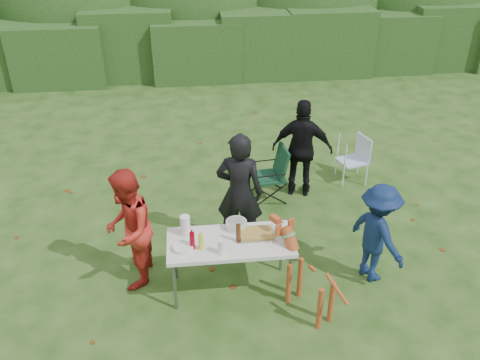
{
  "coord_description": "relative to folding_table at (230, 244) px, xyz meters",
  "views": [
    {
      "loc": [
        -0.32,
        -5.06,
        4.39
      ],
      "look_at": [
        0.32,
        0.71,
        1.0
      ],
      "focal_mm": 38.0,
      "sensor_mm": 36.0,
      "label": 1
    }
  ],
  "objects": [
    {
      "name": "camping_chair",
      "position": [
        0.79,
        2.04,
        -0.24
      ],
      "size": [
        0.61,
        0.61,
        0.89
      ],
      "primitive_type": null,
      "rotation": [
        0.0,
        0.0,
        3.25
      ],
      "color": "#123B25",
      "rests_on": "ground"
    },
    {
      "name": "lawn_chair",
      "position": [
        2.29,
        2.48,
        -0.29
      ],
      "size": [
        0.58,
        0.58,
        0.79
      ],
      "primitive_type": null,
      "rotation": [
        0.0,
        0.0,
        3.43
      ],
      "color": "#6696E7",
      "rests_on": "ground"
    },
    {
      "name": "folding_table",
      "position": [
        0.0,
        0.0,
        0.0
      ],
      "size": [
        1.5,
        0.7,
        0.74
      ],
      "color": "silver",
      "rests_on": "ground"
    },
    {
      "name": "plate_stack",
      "position": [
        -0.56,
        -0.1,
        0.08
      ],
      "size": [
        0.24,
        0.24,
        0.05
      ],
      "primitive_type": "cylinder",
      "color": "white",
      "rests_on": "folding_table"
    },
    {
      "name": "person_cook",
      "position": [
        0.21,
        0.87,
        0.17
      ],
      "size": [
        0.71,
        0.57,
        1.72
      ],
      "primitive_type": "imported",
      "rotation": [
        0.0,
        0.0,
        2.87
      ],
      "color": "black",
      "rests_on": "ground"
    },
    {
      "name": "mustard_bottle",
      "position": [
        -0.35,
        -0.12,
        0.15
      ],
      "size": [
        0.06,
        0.06,
        0.2
      ],
      "primitive_type": "cylinder",
      "color": "yellow",
      "rests_on": "folding_table"
    },
    {
      "name": "pasta_bowl",
      "position": [
        0.1,
        0.25,
        0.1
      ],
      "size": [
        0.26,
        0.26,
        0.1
      ],
      "primitive_type": "cylinder",
      "color": "silver",
      "rests_on": "folding_table"
    },
    {
      "name": "paper_towel_roll",
      "position": [
        -0.52,
        0.19,
        0.18
      ],
      "size": [
        0.12,
        0.12,
        0.26
      ],
      "primitive_type": "cylinder",
      "color": "white",
      "rests_on": "folding_table"
    },
    {
      "name": "dog",
      "position": [
        0.87,
        -0.49,
        -0.19
      ],
      "size": [
        0.89,
        1.11,
        0.99
      ],
      "primitive_type": null,
      "rotation": [
        0.0,
        0.0,
        2.1
      ],
      "color": "#A64922",
      "rests_on": "ground"
    },
    {
      "name": "ketchup_bottle",
      "position": [
        -0.45,
        -0.1,
        0.16
      ],
      "size": [
        0.06,
        0.06,
        0.22
      ],
      "primitive_type": "cylinder",
      "color": "maroon",
      "rests_on": "folding_table"
    },
    {
      "name": "ground",
      "position": [
        -0.09,
        0.26,
        -0.69
      ],
      "size": [
        80.0,
        80.0,
        0.0
      ],
      "primitive_type": "plane",
      "color": "#1E4211"
    },
    {
      "name": "cup_stack",
      "position": [
        -0.12,
        -0.23,
        0.14
      ],
      "size": [
        0.08,
        0.08,
        0.18
      ],
      "primitive_type": "cylinder",
      "color": "white",
      "rests_on": "folding_table"
    },
    {
      "name": "food_tray",
      "position": [
        0.32,
        0.07,
        0.06
      ],
      "size": [
        0.45,
        0.3,
        0.02
      ],
      "primitive_type": "cube",
      "color": "#B7B7BA",
      "rests_on": "folding_table"
    },
    {
      "name": "person_black_puffy",
      "position": [
        1.33,
        2.15,
        0.12
      ],
      "size": [
        1.02,
        0.64,
        1.61
      ],
      "primitive_type": "imported",
      "rotation": [
        0.0,
        0.0,
        2.86
      ],
      "color": "black",
      "rests_on": "ground"
    },
    {
      "name": "shrub_backdrop",
      "position": [
        -0.09,
        9.86,
        0.91
      ],
      "size": [
        20.0,
        2.6,
        3.2
      ],
      "primitive_type": "ellipsoid",
      "color": "#3D6628",
      "rests_on": "ground"
    },
    {
      "name": "child",
      "position": [
        1.82,
        0.04,
        -0.01
      ],
      "size": [
        0.8,
        0.99,
        1.34
      ],
      "primitive_type": "imported",
      "rotation": [
        0.0,
        0.0,
        1.98
      ],
      "color": "#0F224B",
      "rests_on": "ground"
    },
    {
      "name": "beer_bottle",
      "position": [
        0.09,
        -0.02,
        0.17
      ],
      "size": [
        0.06,
        0.06,
        0.24
      ],
      "primitive_type": "cylinder",
      "color": "#47230F",
      "rests_on": "folding_table"
    },
    {
      "name": "person_red_jacket",
      "position": [
        -1.21,
        0.29,
        0.1
      ],
      "size": [
        0.66,
        0.82,
        1.57
      ],
      "primitive_type": "imported",
      "rotation": [
        0.0,
        0.0,
        -1.66
      ],
      "color": "red",
      "rests_on": "ground"
    },
    {
      "name": "focaccia_bread",
      "position": [
        0.32,
        0.07,
        0.09
      ],
      "size": [
        0.4,
        0.26,
        0.04
      ],
      "primitive_type": "cube",
      "color": "#B3903F",
      "rests_on": "food_tray"
    },
    {
      "name": "hedge_row",
      "position": [
        -0.09,
        8.26,
        0.16
      ],
      "size": [
        22.0,
        1.4,
        1.7
      ],
      "primitive_type": "cube",
      "color": "#23471C",
      "rests_on": "ground"
    }
  ]
}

